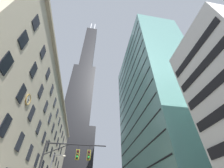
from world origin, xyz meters
name	(u,v)px	position (x,y,z in m)	size (l,w,h in m)	color
station_building	(22,142)	(-17.23, 24.08, 13.26)	(13.13, 60.16, 26.57)	#BCAF93
dark_skyscraper	(78,111)	(-10.86, 77.43, 52.56)	(25.28, 25.28, 178.07)	black
glass_office_midrise	(152,105)	(18.50, 26.01, 28.43)	(15.10, 35.04, 56.85)	slate
traffic_signal_mast	(67,163)	(-4.18, 5.02, 5.37)	(7.09, 0.63, 7.39)	black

